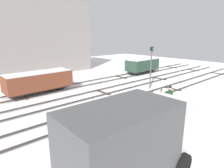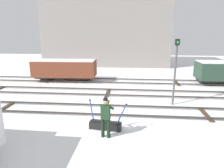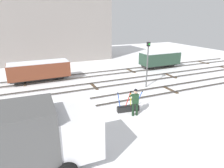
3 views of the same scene
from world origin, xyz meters
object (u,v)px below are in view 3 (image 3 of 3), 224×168
at_px(freight_car_back_track, 160,59).
at_px(signal_post, 148,60).
at_px(freight_car_far_end, 39,70).
at_px(switch_lever_frame, 128,108).
at_px(rail_worker, 135,100).
at_px(delivery_truck, 23,138).

bearing_deg(freight_car_back_track, signal_post, -136.24).
distance_m(signal_post, freight_car_far_end, 10.50).
bearing_deg(signal_post, switch_lever_frame, -136.08).
xyz_separation_m(signal_post, freight_car_far_end, (-8.78, 5.61, -1.31)).
bearing_deg(freight_car_far_end, freight_car_back_track, -1.82).
height_order(rail_worker, freight_car_far_end, freight_car_far_end).
xyz_separation_m(rail_worker, freight_car_far_end, (-5.04, 10.02, 0.12)).
bearing_deg(switch_lever_frame, signal_post, 51.65).
height_order(freight_car_back_track, freight_car_far_end, freight_car_back_track).
height_order(switch_lever_frame, delivery_truck, delivery_truck).
height_order(delivery_truck, signal_post, signal_post).
bearing_deg(rail_worker, signal_post, 57.44).
bearing_deg(signal_post, delivery_truck, -145.30).
distance_m(switch_lever_frame, delivery_truck, 7.32).
distance_m(delivery_truck, freight_car_back_track, 20.27).
relative_size(signal_post, freight_car_far_end, 0.71).
distance_m(switch_lever_frame, signal_post, 5.78).
bearing_deg(signal_post, freight_car_back_track, 44.98).
xyz_separation_m(switch_lever_frame, delivery_truck, (-6.35, -3.36, 1.39)).
distance_m(switch_lever_frame, rail_worker, 1.07).
bearing_deg(freight_car_back_track, rail_worker, -134.25).
height_order(switch_lever_frame, freight_car_back_track, freight_car_back_track).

